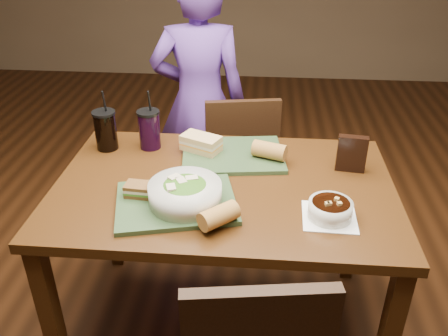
{
  "coord_description": "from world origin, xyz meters",
  "views": [
    {
      "loc": [
        0.13,
        -1.54,
        1.7
      ],
      "look_at": [
        0.0,
        0.0,
        0.82
      ],
      "focal_mm": 38.0,
      "sensor_mm": 36.0,
      "label": 1
    }
  ],
  "objects_px": {
    "diner": "(199,102)",
    "soup_bowl": "(330,209)",
    "baguette_near": "(219,216)",
    "cup_berry": "(149,129)",
    "sandwich_near": "(139,190)",
    "salad_bowl": "(185,192)",
    "chair_far": "(243,161)",
    "sandwich_far": "(201,143)",
    "dining_table": "(224,203)",
    "chip_bag": "(352,154)",
    "baguette_far": "(270,150)",
    "cup_cola": "(106,130)",
    "tray_near": "(176,203)",
    "tray_far": "(233,155)"
  },
  "relations": [
    {
      "from": "dining_table",
      "to": "soup_bowl",
      "type": "relative_size",
      "value": 6.95
    },
    {
      "from": "dining_table",
      "to": "salad_bowl",
      "type": "height_order",
      "value": "salad_bowl"
    },
    {
      "from": "baguette_near",
      "to": "sandwich_far",
      "type": "bearing_deg",
      "value": 103.51
    },
    {
      "from": "diner",
      "to": "baguette_near",
      "type": "relative_size",
      "value": 10.81
    },
    {
      "from": "sandwich_near",
      "to": "sandwich_far",
      "type": "height_order",
      "value": "sandwich_far"
    },
    {
      "from": "chair_far",
      "to": "tray_far",
      "type": "relative_size",
      "value": 2.04
    },
    {
      "from": "tray_far",
      "to": "sandwich_far",
      "type": "relative_size",
      "value": 2.25
    },
    {
      "from": "sandwich_far",
      "to": "chip_bag",
      "type": "relative_size",
      "value": 1.25
    },
    {
      "from": "salad_bowl",
      "to": "baguette_near",
      "type": "height_order",
      "value": "salad_bowl"
    },
    {
      "from": "baguette_far",
      "to": "sandwich_far",
      "type": "bearing_deg",
      "value": 170.77
    },
    {
      "from": "salad_bowl",
      "to": "diner",
      "type": "bearing_deg",
      "value": 94.94
    },
    {
      "from": "tray_far",
      "to": "sandwich_far",
      "type": "bearing_deg",
      "value": 172.26
    },
    {
      "from": "dining_table",
      "to": "baguette_near",
      "type": "height_order",
      "value": "baguette_near"
    },
    {
      "from": "dining_table",
      "to": "tray_near",
      "type": "bearing_deg",
      "value": -135.06
    },
    {
      "from": "tray_far",
      "to": "dining_table",
      "type": "bearing_deg",
      "value": -94.72
    },
    {
      "from": "chip_bag",
      "to": "tray_far",
      "type": "bearing_deg",
      "value": 178.87
    },
    {
      "from": "sandwich_near",
      "to": "cup_berry",
      "type": "height_order",
      "value": "cup_berry"
    },
    {
      "from": "sandwich_far",
      "to": "baguette_far",
      "type": "relative_size",
      "value": 1.36
    },
    {
      "from": "baguette_near",
      "to": "cup_berry",
      "type": "bearing_deg",
      "value": 122.17
    },
    {
      "from": "chip_bag",
      "to": "baguette_far",
      "type": "bearing_deg",
      "value": 179.79
    },
    {
      "from": "chair_far",
      "to": "sandwich_far",
      "type": "bearing_deg",
      "value": -109.95
    },
    {
      "from": "diner",
      "to": "cup_cola",
      "type": "bearing_deg",
      "value": 57.48
    },
    {
      "from": "dining_table",
      "to": "cup_cola",
      "type": "distance_m",
      "value": 0.62
    },
    {
      "from": "diner",
      "to": "baguette_near",
      "type": "height_order",
      "value": "diner"
    },
    {
      "from": "tray_near",
      "to": "cup_berry",
      "type": "distance_m",
      "value": 0.48
    },
    {
      "from": "sandwich_near",
      "to": "cup_berry",
      "type": "distance_m",
      "value": 0.42
    },
    {
      "from": "diner",
      "to": "baguette_far",
      "type": "height_order",
      "value": "diner"
    },
    {
      "from": "tray_near",
      "to": "sandwich_far",
      "type": "distance_m",
      "value": 0.4
    },
    {
      "from": "chair_far",
      "to": "cup_cola",
      "type": "xyz_separation_m",
      "value": [
        -0.58,
        -0.43,
        0.36
      ]
    },
    {
      "from": "diner",
      "to": "chip_bag",
      "type": "distance_m",
      "value": 1.04
    },
    {
      "from": "sandwich_far",
      "to": "chip_bag",
      "type": "xyz_separation_m",
      "value": [
        0.61,
        -0.09,
        0.02
      ]
    },
    {
      "from": "tray_near",
      "to": "baguette_near",
      "type": "relative_size",
      "value": 3.16
    },
    {
      "from": "baguette_far",
      "to": "cup_cola",
      "type": "height_order",
      "value": "cup_cola"
    },
    {
      "from": "sandwich_near",
      "to": "chip_bag",
      "type": "height_order",
      "value": "chip_bag"
    },
    {
      "from": "sandwich_far",
      "to": "chair_far",
      "type": "bearing_deg",
      "value": 70.05
    },
    {
      "from": "sandwich_far",
      "to": "chip_bag",
      "type": "distance_m",
      "value": 0.62
    },
    {
      "from": "baguette_far",
      "to": "cup_cola",
      "type": "distance_m",
      "value": 0.71
    },
    {
      "from": "tray_near",
      "to": "chip_bag",
      "type": "bearing_deg",
      "value": 25.13
    },
    {
      "from": "dining_table",
      "to": "sandwich_near",
      "type": "height_order",
      "value": "sandwich_near"
    },
    {
      "from": "chip_bag",
      "to": "chair_far",
      "type": "bearing_deg",
      "value": 137.59
    },
    {
      "from": "tray_far",
      "to": "cup_cola",
      "type": "distance_m",
      "value": 0.56
    },
    {
      "from": "tray_near",
      "to": "sandwich_near",
      "type": "xyz_separation_m",
      "value": [
        -0.14,
        0.02,
        0.03
      ]
    },
    {
      "from": "dining_table",
      "to": "diner",
      "type": "bearing_deg",
      "value": 103.36
    },
    {
      "from": "chair_far",
      "to": "sandwich_near",
      "type": "distance_m",
      "value": 0.94
    },
    {
      "from": "tray_far",
      "to": "salad_bowl",
      "type": "bearing_deg",
      "value": -110.01
    },
    {
      "from": "soup_bowl",
      "to": "cup_cola",
      "type": "relative_size",
      "value": 0.7
    },
    {
      "from": "diner",
      "to": "soup_bowl",
      "type": "xyz_separation_m",
      "value": [
        0.59,
        -1.1,
        0.07
      ]
    },
    {
      "from": "tray_far",
      "to": "cup_berry",
      "type": "height_order",
      "value": "cup_berry"
    },
    {
      "from": "sandwich_far",
      "to": "tray_far",
      "type": "bearing_deg",
      "value": -7.74
    },
    {
      "from": "baguette_near",
      "to": "dining_table",
      "type": "bearing_deg",
      "value": 91.43
    }
  ]
}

